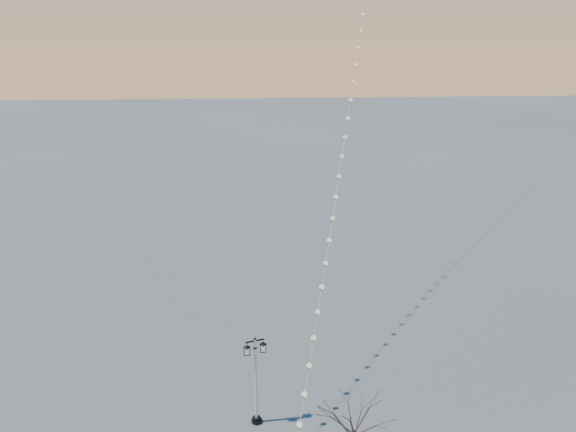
{
  "coord_description": "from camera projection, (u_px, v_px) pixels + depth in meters",
  "views": [
    {
      "loc": [
        0.36,
        -23.99,
        21.82
      ],
      "look_at": [
        2.53,
        7.47,
        10.94
      ],
      "focal_mm": 34.98,
      "sensor_mm": 36.0,
      "label": 1
    }
  ],
  "objects": [
    {
      "name": "street_lamp",
      "position": [
        256.0,
        376.0,
        31.37
      ],
      "size": [
        1.38,
        0.74,
        5.58
      ],
      "rotation": [
        0.0,
        0.0,
        0.28
      ],
      "color": "black",
      "rests_on": "ground"
    },
    {
      "name": "bare_tree",
      "position": [
        355.0,
        419.0,
        28.04
      ],
      "size": [
        2.64,
        2.64,
        4.38
      ],
      "rotation": [
        0.0,
        0.0,
        0.09
      ],
      "color": "#3A2C26",
      "rests_on": "ground"
    }
  ]
}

